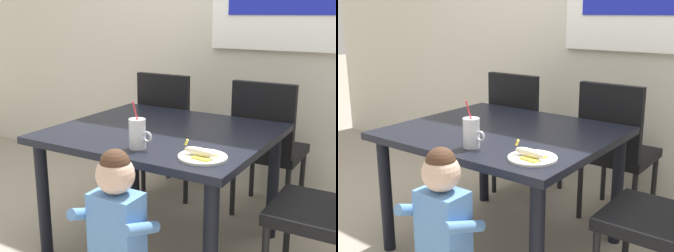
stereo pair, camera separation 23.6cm
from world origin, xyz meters
The scene contains 9 objects.
ground_plane centered at (0.00, 0.00, 0.00)m, with size 24.00×24.00×0.00m, color #9E9384.
back_wall centered at (0.00, 1.18, 1.45)m, with size 6.40×0.17×2.90m.
dining_table centered at (0.00, 0.00, 0.64)m, with size 1.21×1.06×0.74m.
dining_chair_left centered at (-0.37, 0.72, 0.54)m, with size 0.44×0.44×0.96m.
dining_chair_right centered at (0.39, 0.72, 0.54)m, with size 0.44×0.45×0.96m.
toddler_standing centered at (0.19, -0.69, 0.53)m, with size 0.33×0.24×0.84m.
milk_cup centered at (0.08, -0.36, 0.80)m, with size 0.13×0.09×0.25m.
snack_plate centered at (0.42, -0.33, 0.74)m, with size 0.23×0.23×0.01m, color white.
peeled_banana centered at (0.42, -0.35, 0.77)m, with size 0.17×0.12×0.07m.
Camera 1 is at (1.28, -2.07, 1.39)m, focal length 46.91 mm.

